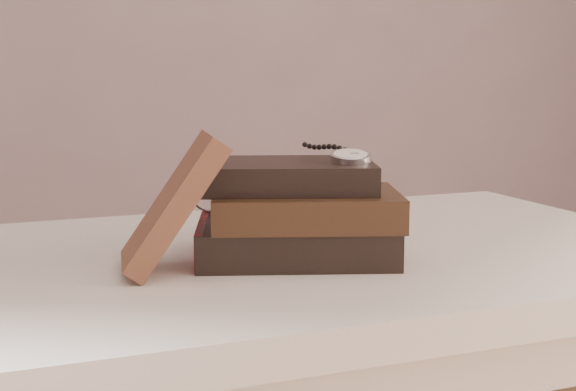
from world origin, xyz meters
name	(u,v)px	position (x,y,z in m)	size (l,w,h in m)	color
table	(290,321)	(0.00, 0.35, 0.66)	(1.00, 0.60, 0.75)	silver
book_stack	(297,214)	(-0.01, 0.30, 0.80)	(0.26, 0.22, 0.11)	black
journal	(174,204)	(-0.16, 0.29, 0.83)	(0.02, 0.10, 0.17)	#4A291C
pocket_watch	(348,156)	(0.04, 0.28, 0.87)	(0.06, 0.15, 0.02)	silver
eyeglasses	(229,194)	(-0.06, 0.40, 0.81)	(0.12, 0.13, 0.05)	silver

